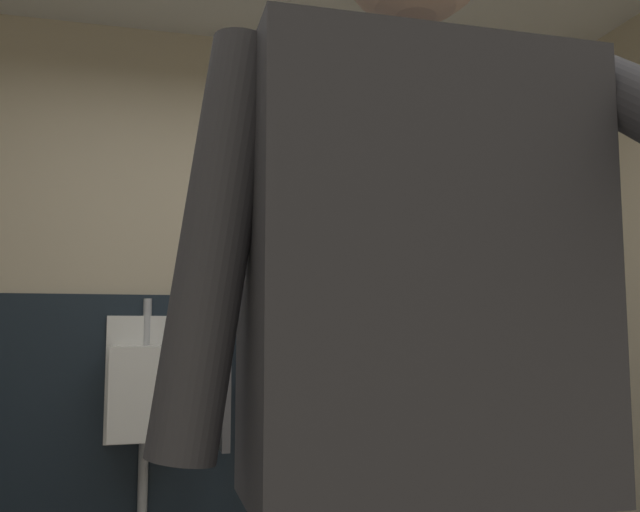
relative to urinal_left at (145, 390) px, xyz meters
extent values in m
cube|color=beige|center=(0.38, 0.22, 0.58)|extent=(4.73, 0.12, 2.72)
cube|color=#19232D|center=(0.38, 0.14, -0.15)|extent=(4.13, 0.03, 1.26)
cube|color=white|center=(0.00, 0.13, 0.05)|extent=(0.40, 0.05, 0.65)
cube|color=white|center=(0.00, -0.04, 0.00)|extent=(0.34, 0.30, 0.45)
cylinder|color=#B7BABF|center=(0.00, 0.12, 0.34)|extent=(0.04, 0.04, 0.24)
cylinder|color=#B7BABF|center=(0.00, 0.09, -0.50)|extent=(0.05, 0.05, 0.55)
cube|color=white|center=(0.75, 0.13, 0.05)|extent=(0.40, 0.05, 0.65)
cube|color=white|center=(0.75, -0.04, 0.00)|extent=(0.34, 0.30, 0.45)
cylinder|color=#B7BABF|center=(0.75, 0.12, 0.34)|extent=(0.04, 0.04, 0.24)
cylinder|color=#B7BABF|center=(0.75, 0.09, -0.50)|extent=(0.05, 0.05, 0.55)
cube|color=#4C4C51|center=(0.37, -0.07, 0.17)|extent=(0.04, 0.40, 0.90)
cube|color=#3F3F47|center=(0.36, -2.65, 0.39)|extent=(0.48, 0.24, 0.61)
cylinder|color=#3F3F47|center=(0.07, -2.65, 0.42)|extent=(0.17, 0.09, 0.56)
camera|label=1|loc=(-0.01, -3.52, 0.31)|focal=37.78mm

